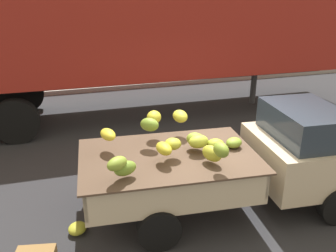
# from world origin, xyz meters

# --- Properties ---
(ground) EXTENTS (220.00, 220.00, 0.00)m
(ground) POSITION_xyz_m (0.00, 0.00, 0.00)
(ground) COLOR #28282B
(curb_strip) EXTENTS (80.00, 0.80, 0.16)m
(curb_strip) POSITION_xyz_m (0.00, 7.74, 0.08)
(curb_strip) COLOR gray
(curb_strip) RESTS_ON ground
(pickup_truck) EXTENTS (5.00, 2.13, 1.70)m
(pickup_truck) POSITION_xyz_m (0.92, -0.34, 0.89)
(pickup_truck) COLOR #CCB793
(pickup_truck) RESTS_ON ground
(semi_trailer) EXTENTS (12.03, 2.75, 3.95)m
(semi_trailer) POSITION_xyz_m (-0.09, 4.74, 2.54)
(semi_trailer) COLOR maroon
(semi_trailer) RESTS_ON ground
(fallen_banana_bunch_near_tailgate) EXTENTS (0.40, 0.40, 0.16)m
(fallen_banana_bunch_near_tailgate) POSITION_xyz_m (-2.48, -0.29, 0.08)
(fallen_banana_bunch_near_tailgate) COLOR gold
(fallen_banana_bunch_near_tailgate) RESTS_ON ground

